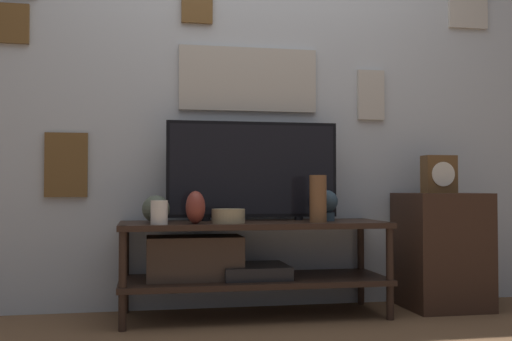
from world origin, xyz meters
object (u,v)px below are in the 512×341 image
at_px(vase_round_glass, 156,209).
at_px(candle_jar, 159,212).
at_px(vase_urn_stoneware, 195,207).
at_px(decorative_bust, 327,204).
at_px(television, 253,170).
at_px(mantel_clock, 439,174).
at_px(vase_wide_bowl, 228,216).
at_px(vase_tall_ceramic, 318,199).

relative_size(vase_round_glass, candle_jar, 1.20).
bearing_deg(vase_urn_stoneware, decorative_bust, 10.05).
distance_m(vase_round_glass, candle_jar, 0.16).
relative_size(television, mantel_clock, 4.39).
distance_m(vase_urn_stoneware, vase_wide_bowl, 0.18).
relative_size(candle_jar, mantel_clock, 0.55).
distance_m(vase_urn_stoneware, candle_jar, 0.19).
bearing_deg(candle_jar, vase_round_glass, 94.98).
xyz_separation_m(vase_wide_bowl, decorative_bust, (0.57, 0.11, 0.06)).
bearing_deg(vase_wide_bowl, vase_urn_stoneware, -171.46).
bearing_deg(television, mantel_clock, -3.14).
xyz_separation_m(vase_wide_bowl, vase_tall_ceramic, (0.49, -0.01, 0.09)).
bearing_deg(vase_round_glass, candle_jar, -85.02).
xyz_separation_m(television, vase_round_glass, (-0.55, -0.11, -0.22)).
bearing_deg(vase_wide_bowl, vase_tall_ceramic, -0.86).
height_order(television, candle_jar, television).
height_order(decorative_bust, mantel_clock, mantel_clock).
bearing_deg(decorative_bust, vase_wide_bowl, -169.49).
bearing_deg(vase_urn_stoneware, mantel_clock, 6.96).
bearing_deg(mantel_clock, vase_urn_stoneware, -173.04).
bearing_deg(candle_jar, decorative_bust, 9.89).
distance_m(vase_wide_bowl, vase_tall_ceramic, 0.50).
relative_size(vase_round_glass, mantel_clock, 0.66).
bearing_deg(vase_urn_stoneware, television, 34.61).
bearing_deg(vase_tall_ceramic, vase_urn_stoneware, -178.37).
xyz_separation_m(vase_tall_ceramic, candle_jar, (-0.85, -0.05, -0.07)).
height_order(vase_round_glass, candle_jar, vase_round_glass).
relative_size(vase_wide_bowl, mantel_clock, 0.79).
bearing_deg(television, vase_tall_ceramic, -34.61).
bearing_deg(television, candle_jar, -153.18).
bearing_deg(television, vase_round_glass, -168.29).
bearing_deg(vase_round_glass, decorative_bust, 0.43).
bearing_deg(vase_wide_bowl, candle_jar, -171.10).
xyz_separation_m(vase_urn_stoneware, mantel_clock, (1.45, 0.18, 0.18)).
bearing_deg(vase_round_glass, mantel_clock, 1.81).
bearing_deg(vase_tall_ceramic, vase_round_glass, 172.96).
bearing_deg(vase_wide_bowl, television, 51.18).
xyz_separation_m(vase_wide_bowl, candle_jar, (-0.36, -0.06, 0.02)).
distance_m(vase_round_glass, vase_tall_ceramic, 0.87).
bearing_deg(decorative_bust, television, 165.25).
xyz_separation_m(television, vase_wide_bowl, (-0.17, -0.21, -0.25)).
distance_m(vase_tall_ceramic, candle_jar, 0.85).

